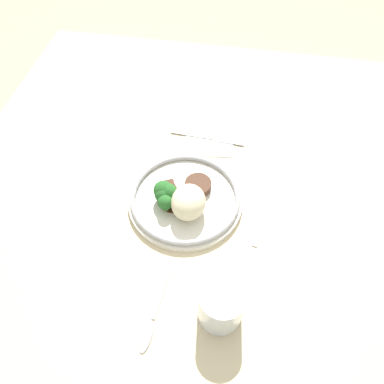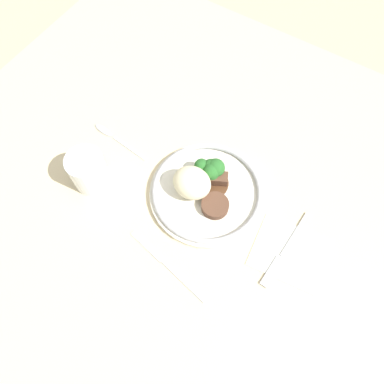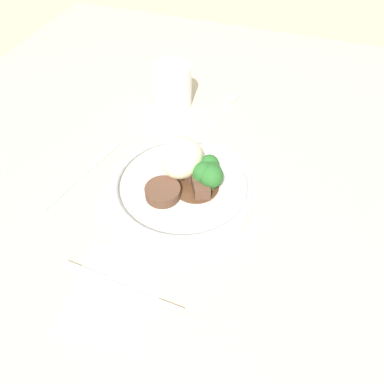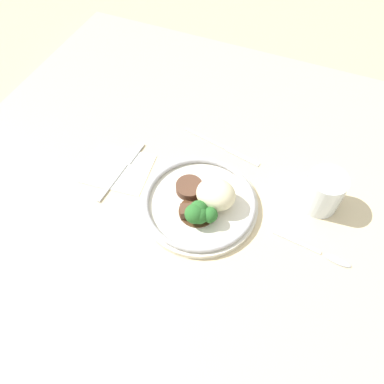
# 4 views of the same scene
# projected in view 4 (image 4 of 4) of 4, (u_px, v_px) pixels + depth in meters

# --- Properties ---
(ground_plane) EXTENTS (8.00, 8.00, 0.00)m
(ground_plane) POSITION_uv_depth(u_px,v_px,m) (210.00, 209.00, 0.87)
(ground_plane) COLOR tan
(dining_table) EXTENTS (1.31, 1.17, 0.03)m
(dining_table) POSITION_uv_depth(u_px,v_px,m) (210.00, 205.00, 0.86)
(dining_table) COLOR beige
(dining_table) RESTS_ON ground
(napkin) EXTENTS (0.16, 0.14, 0.00)m
(napkin) POSITION_uv_depth(u_px,v_px,m) (120.00, 167.00, 0.90)
(napkin) COLOR silver
(napkin) RESTS_ON dining_table
(plate) EXTENTS (0.26, 0.26, 0.08)m
(plate) POSITION_uv_depth(u_px,v_px,m) (202.00, 202.00, 0.82)
(plate) COLOR silver
(plate) RESTS_ON dining_table
(juice_glass) EXTENTS (0.08, 0.08, 0.09)m
(juice_glass) POSITION_uv_depth(u_px,v_px,m) (323.00, 193.00, 0.81)
(juice_glass) COLOR yellow
(juice_glass) RESTS_ON dining_table
(fork) EXTENTS (0.02, 0.20, 0.00)m
(fork) POSITION_uv_depth(u_px,v_px,m) (126.00, 165.00, 0.90)
(fork) COLOR #ADADB2
(fork) RESTS_ON napkin
(knife) EXTENTS (0.21, 0.05, 0.00)m
(knife) POSITION_uv_depth(u_px,v_px,m) (224.00, 148.00, 0.94)
(knife) COLOR #ADADB2
(knife) RESTS_ON dining_table
(spoon) EXTENTS (0.17, 0.03, 0.01)m
(spoon) POSITION_uv_depth(u_px,v_px,m) (327.00, 256.00, 0.77)
(spoon) COLOR #ADADB2
(spoon) RESTS_ON dining_table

